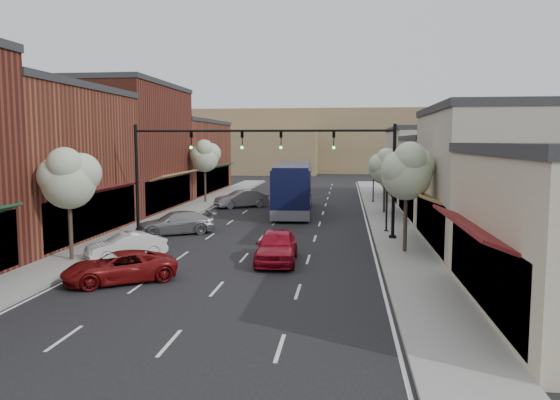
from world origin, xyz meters
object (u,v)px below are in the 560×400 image
(parked_car_c, at_px, (176,223))
(lamp_post_near, at_px, (387,187))
(tree_left_far, at_px, (205,156))
(signal_mast_left, at_px, (173,163))
(tree_right_near, at_px, (408,170))
(parked_car_b, at_px, (126,246))
(tree_right_far, at_px, (385,166))
(parked_car_e, at_px, (241,199))
(signal_mast_right, at_px, (354,164))
(parked_car_a, at_px, (119,267))
(tree_left_near, at_px, (69,177))
(coach_bus, at_px, (293,188))
(lamp_post_far, at_px, (374,172))
(red_hatchback, at_px, (277,246))

(parked_car_c, bearing_deg, lamp_post_near, 70.53)
(tree_left_far, bearing_deg, signal_mast_left, -81.65)
(tree_right_near, bearing_deg, parked_car_b, -168.56)
(parked_car_c, bearing_deg, tree_right_far, 101.36)
(signal_mast_left, bearing_deg, parked_car_e, 84.61)
(signal_mast_right, bearing_deg, parked_car_a, -131.06)
(parked_car_a, bearing_deg, lamp_post_near, 105.37)
(parked_car_c, bearing_deg, tree_left_near, -44.14)
(tree_right_near, bearing_deg, signal_mast_left, 163.81)
(tree_right_near, distance_m, tree_left_near, 17.08)
(coach_bus, bearing_deg, parked_car_a, -105.54)
(signal_mast_left, distance_m, lamp_post_far, 24.14)
(tree_right_far, xyz_separation_m, tree_left_far, (-16.60, 6.00, 0.61))
(signal_mast_right, xyz_separation_m, red_hatchback, (-3.82, -6.89, -3.79))
(signal_mast_right, bearing_deg, tree_right_far, 77.15)
(red_hatchback, distance_m, parked_car_a, 7.65)
(signal_mast_left, xyz_separation_m, tree_right_near, (13.97, -4.05, -0.17))
(coach_bus, distance_m, red_hatchback, 19.14)
(parked_car_a, bearing_deg, red_hatchback, 92.98)
(parked_car_e, bearing_deg, signal_mast_right, 0.22)
(coach_bus, bearing_deg, parked_car_b, -112.60)
(parked_car_a, relative_size, parked_car_e, 0.99)
(tree_left_near, bearing_deg, coach_bus, 65.90)
(tree_right_far, bearing_deg, parked_car_c, -140.98)
(tree_right_near, bearing_deg, lamp_post_far, 91.30)
(lamp_post_near, bearing_deg, coach_bus, 125.85)
(coach_bus, xyz_separation_m, red_hatchback, (1.00, -19.07, -1.27))
(tree_right_near, height_order, tree_left_far, tree_left_far)
(parked_car_a, bearing_deg, lamp_post_far, 125.31)
(signal_mast_right, height_order, red_hatchback, signal_mast_right)
(tree_left_far, bearing_deg, red_hatchback, -67.96)
(signal_mast_left, distance_m, coach_bus, 14.01)
(tree_left_near, distance_m, lamp_post_far, 32.35)
(tree_left_far, distance_m, coach_bus, 11.02)
(signal_mast_right, relative_size, parked_car_b, 2.07)
(signal_mast_left, relative_size, parked_car_a, 1.75)
(signal_mast_right, xyz_separation_m, coach_bus, (-4.82, 12.19, -2.52))
(red_hatchback, height_order, parked_car_a, red_hatchback)
(tree_right_near, distance_m, tree_right_far, 16.01)
(lamp_post_near, xyz_separation_m, lamp_post_far, (0.00, 17.50, 0.00))
(parked_car_e, bearing_deg, tree_right_far, 43.14)
(coach_bus, height_order, parked_car_a, coach_bus)
(signal_mast_right, relative_size, coach_bus, 0.61)
(tree_left_far, distance_m, parked_car_b, 25.31)
(tree_right_far, relative_size, red_hatchback, 1.12)
(lamp_post_far, bearing_deg, tree_right_near, -88.70)
(lamp_post_near, bearing_deg, parked_car_b, -145.45)
(parked_car_c, bearing_deg, lamp_post_far, 117.55)
(coach_bus, height_order, parked_car_e, coach_bus)
(lamp_post_far, relative_size, parked_car_c, 0.88)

